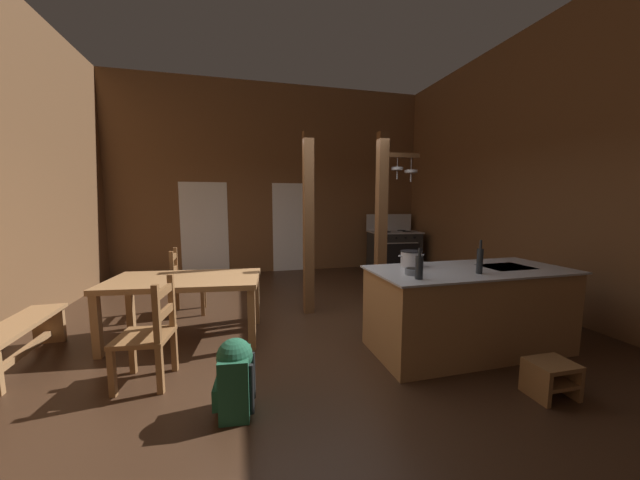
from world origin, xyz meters
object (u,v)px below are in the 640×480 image
step_stool (551,376)px  dining_table (185,285)px  kitchen_island (468,309)px  ladderback_chair_near_window (185,283)px  mixing_bowl_on_counter (413,271)px  bottle_tall_on_counter (419,267)px  backpack (235,374)px  ladderback_chair_by_post (150,334)px  stove_range (394,250)px  bottle_short_on_counter (480,260)px  bench_along_left_wall (19,337)px  stockpot_on_counter (411,259)px

step_stool → dining_table: size_ratio=0.20×
kitchen_island → ladderback_chair_near_window: ladderback_chair_near_window is taller
mixing_bowl_on_counter → bottle_tall_on_counter: (-0.05, -0.19, 0.09)m
dining_table → backpack: dining_table is taller
dining_table → ladderback_chair_by_post: 0.97m
stove_range → bottle_short_on_counter: size_ratio=3.86×
kitchen_island → stove_range: (1.15, 4.01, 0.03)m
ladderback_chair_near_window → kitchen_island: bearing=-32.2°
dining_table → ladderback_chair_near_window: (-0.15, 0.96, -0.20)m
ladderback_chair_by_post → bench_along_left_wall: (-1.35, 0.65, -0.15)m
step_stool → stockpot_on_counter: 1.59m
step_stool → bottle_tall_on_counter: bearing=143.1°
dining_table → stockpot_on_counter: stockpot_on_counter is taller
ladderback_chair_near_window → ladderback_chair_by_post: size_ratio=1.00×
stove_range → dining_table: size_ratio=0.74×
backpack → stockpot_on_counter: stockpot_on_counter is taller
ladderback_chair_by_post → backpack: bearing=-40.5°
dining_table → kitchen_island: bearing=-19.1°
step_stool → bottle_short_on_counter: (-0.16, 0.71, 0.86)m
step_stool → bench_along_left_wall: bearing=159.8°
backpack → stockpot_on_counter: bearing=22.1°
kitchen_island → step_stool: kitchen_island is taller
backpack → mixing_bowl_on_counter: (1.74, 0.42, 0.62)m
kitchen_island → dining_table: (-3.04, 1.05, 0.20)m
dining_table → bench_along_left_wall: size_ratio=1.44×
step_stool → ladderback_chair_near_window: (-3.28, 2.95, 0.27)m
step_stool → mixing_bowl_on_counter: (-0.82, 0.84, 0.76)m
bench_along_left_wall → stove_range: bearing=29.6°
dining_table → mixing_bowl_on_counter: (2.31, -1.15, 0.28)m
bench_along_left_wall → stockpot_on_counter: 4.09m
bottle_tall_on_counter → stove_range: bearing=65.7°
dining_table → mixing_bowl_on_counter: 2.59m
backpack → mixing_bowl_on_counter: 1.89m
backpack → bench_along_left_wall: bearing=148.4°
bench_along_left_wall → backpack: bearing=-31.6°
step_stool → backpack: size_ratio=0.61×
stockpot_on_counter → bottle_short_on_counter: bearing=-45.8°
dining_table → stockpot_on_counter: size_ratio=5.81×
backpack → bottle_short_on_counter: size_ratio=1.74×
bottle_tall_on_counter → bench_along_left_wall: bearing=164.5°
step_stool → ladderback_chair_by_post: bearing=162.3°
dining_table → ladderback_chair_by_post: bearing=-100.0°
step_stool → ladderback_chair_near_window: ladderback_chair_near_window is taller
ladderback_chair_by_post → mixing_bowl_on_counter: size_ratio=5.66×
kitchen_island → ladderback_chair_near_window: bearing=147.8°
dining_table → ladderback_chair_near_window: bearing=98.9°
stockpot_on_counter → bottle_tall_on_counter: size_ratio=1.05×
stove_range → dining_table: stove_range is taller
step_stool → bench_along_left_wall: size_ratio=0.29×
dining_table → bottle_short_on_counter: bearing=-23.3°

